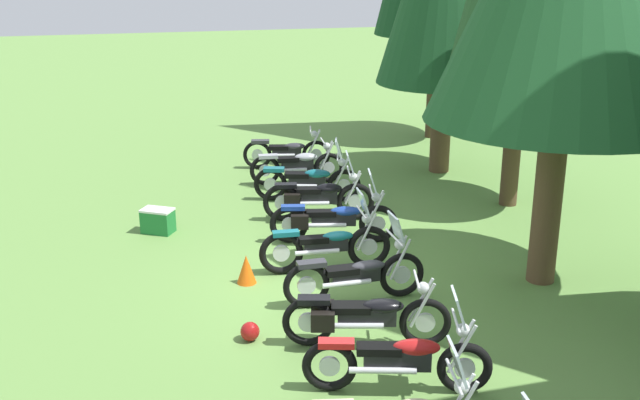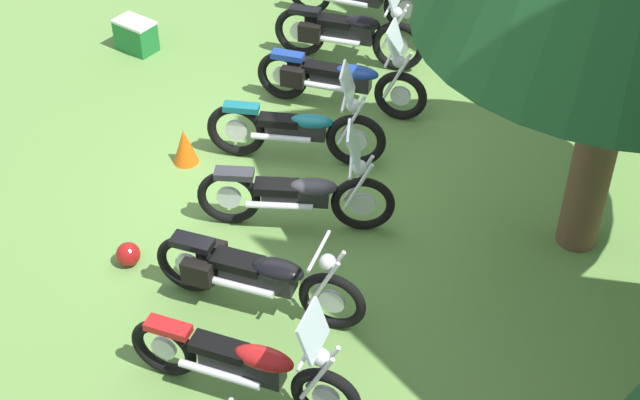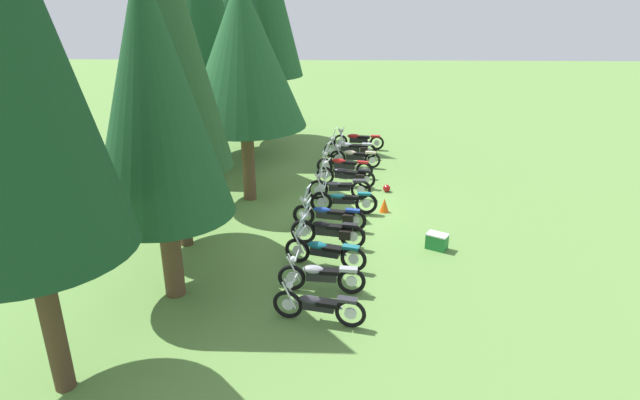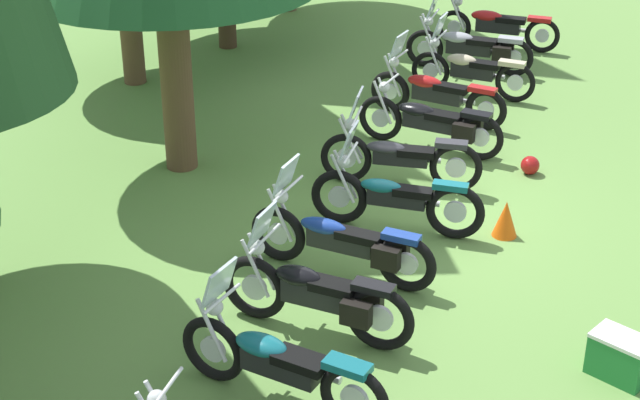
{
  "view_description": "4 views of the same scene",
  "coord_description": "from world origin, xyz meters",
  "px_view_note": "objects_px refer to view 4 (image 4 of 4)",
  "views": [
    {
      "loc": [
        10.8,
        -3.05,
        5.21
      ],
      "look_at": [
        -1.78,
        0.11,
        0.88
      ],
      "focal_mm": 42.61,
      "sensor_mm": 36.0,
      "label": 1
    },
    {
      "loc": [
        8.77,
        1.07,
        7.03
      ],
      "look_at": [
        0.8,
        0.36,
        0.54
      ],
      "focal_mm": 52.44,
      "sensor_mm": 36.0,
      "label": 2
    },
    {
      "loc": [
        -17.12,
        0.26,
        7.04
      ],
      "look_at": [
        -1.77,
        0.69,
        0.91
      ],
      "focal_mm": 29.92,
      "sensor_mm": 36.0,
      "label": 3
    },
    {
      "loc": [
        -11.84,
        -1.57,
        6.21
      ],
      "look_at": [
        -1.68,
        0.69,
        0.86
      ],
      "focal_mm": 56.07,
      "sensor_mm": 36.0,
      "label": 4
    }
  ],
  "objects_px": {
    "traffic_cone": "(506,219)",
    "dropped_helmet": "(530,165)",
    "motorcycle_8": "(435,93)",
    "motorcycle_9": "(471,69)",
    "motorcycle_6": "(399,156)",
    "motorcycle_11": "(497,25)",
    "motorcycle_2": "(278,362)",
    "motorcycle_4": "(343,241)",
    "picnic_cooler": "(620,357)",
    "motorcycle_3": "(317,294)",
    "motorcycle_5": "(394,197)",
    "motorcycle_10": "(471,47)",
    "motorcycle_7": "(432,122)"
  },
  "relations": [
    {
      "from": "motorcycle_3",
      "to": "motorcycle_9",
      "type": "bearing_deg",
      "value": -85.99
    },
    {
      "from": "motorcycle_5",
      "to": "picnic_cooler",
      "type": "xyz_separation_m",
      "value": [
        -2.55,
        -2.69,
        -0.23
      ]
    },
    {
      "from": "motorcycle_3",
      "to": "motorcycle_7",
      "type": "bearing_deg",
      "value": -85.5
    },
    {
      "from": "motorcycle_3",
      "to": "motorcycle_8",
      "type": "height_order",
      "value": "motorcycle_3"
    },
    {
      "from": "motorcycle_3",
      "to": "motorcycle_11",
      "type": "height_order",
      "value": "motorcycle_3"
    },
    {
      "from": "motorcycle_3",
      "to": "motorcycle_10",
      "type": "height_order",
      "value": "motorcycle_3"
    },
    {
      "from": "motorcycle_6",
      "to": "motorcycle_5",
      "type": "bearing_deg",
      "value": 95.45
    },
    {
      "from": "motorcycle_11",
      "to": "picnic_cooler",
      "type": "xyz_separation_m",
      "value": [
        -10.23,
        -1.88,
        -0.21
      ]
    },
    {
      "from": "motorcycle_2",
      "to": "picnic_cooler",
      "type": "relative_size",
      "value": 3.2
    },
    {
      "from": "motorcycle_3",
      "to": "motorcycle_9",
      "type": "relative_size",
      "value": 1.03
    },
    {
      "from": "motorcycle_6",
      "to": "traffic_cone",
      "type": "height_order",
      "value": "motorcycle_6"
    },
    {
      "from": "motorcycle_2",
      "to": "dropped_helmet",
      "type": "relative_size",
      "value": 8.27
    },
    {
      "from": "motorcycle_5",
      "to": "motorcycle_8",
      "type": "relative_size",
      "value": 0.99
    },
    {
      "from": "motorcycle_10",
      "to": "motorcycle_11",
      "type": "distance_m",
      "value": 1.51
    },
    {
      "from": "motorcycle_10",
      "to": "traffic_cone",
      "type": "xyz_separation_m",
      "value": [
        -6.06,
        -0.98,
        -0.23
      ]
    },
    {
      "from": "motorcycle_3",
      "to": "motorcycle_11",
      "type": "relative_size",
      "value": 0.93
    },
    {
      "from": "traffic_cone",
      "to": "motorcycle_6",
      "type": "bearing_deg",
      "value": 54.32
    },
    {
      "from": "motorcycle_4",
      "to": "motorcycle_8",
      "type": "distance_m",
      "value": 5.06
    },
    {
      "from": "motorcycle_8",
      "to": "motorcycle_2",
      "type": "bearing_deg",
      "value": 100.89
    },
    {
      "from": "motorcycle_6",
      "to": "picnic_cooler",
      "type": "relative_size",
      "value": 3.23
    },
    {
      "from": "motorcycle_4",
      "to": "picnic_cooler",
      "type": "xyz_separation_m",
      "value": [
        -1.31,
        -3.1,
        -0.22
      ]
    },
    {
      "from": "motorcycle_2",
      "to": "motorcycle_3",
      "type": "height_order",
      "value": "motorcycle_3"
    },
    {
      "from": "motorcycle_6",
      "to": "motorcycle_9",
      "type": "height_order",
      "value": "motorcycle_6"
    },
    {
      "from": "motorcycle_8",
      "to": "motorcycle_11",
      "type": "xyz_separation_m",
      "value": [
        3.88,
        -0.73,
        -0.01
      ]
    },
    {
      "from": "motorcycle_2",
      "to": "motorcycle_5",
      "type": "xyz_separation_m",
      "value": [
        3.7,
        -0.55,
        -0.01
      ]
    },
    {
      "from": "motorcycle_2",
      "to": "motorcycle_4",
      "type": "relative_size",
      "value": 0.96
    },
    {
      "from": "motorcycle_4",
      "to": "motorcycle_6",
      "type": "relative_size",
      "value": 1.03
    },
    {
      "from": "motorcycle_6",
      "to": "motorcycle_11",
      "type": "xyz_separation_m",
      "value": [
        6.41,
        -0.94,
        -0.01
      ]
    },
    {
      "from": "dropped_helmet",
      "to": "picnic_cooler",
      "type": "bearing_deg",
      "value": -167.34
    },
    {
      "from": "motorcycle_5",
      "to": "picnic_cooler",
      "type": "bearing_deg",
      "value": 139.93
    },
    {
      "from": "motorcycle_5",
      "to": "traffic_cone",
      "type": "distance_m",
      "value": 1.43
    },
    {
      "from": "traffic_cone",
      "to": "dropped_helmet",
      "type": "relative_size",
      "value": 1.77
    },
    {
      "from": "motorcycle_9",
      "to": "motorcycle_11",
      "type": "bearing_deg",
      "value": -85.35
    },
    {
      "from": "motorcycle_5",
      "to": "motorcycle_6",
      "type": "distance_m",
      "value": 1.27
    },
    {
      "from": "motorcycle_3",
      "to": "traffic_cone",
      "type": "xyz_separation_m",
      "value": [
        2.62,
        -1.85,
        -0.25
      ]
    },
    {
      "from": "motorcycle_4",
      "to": "motorcycle_11",
      "type": "bearing_deg",
      "value": -85.27
    },
    {
      "from": "motorcycle_4",
      "to": "motorcycle_6",
      "type": "height_order",
      "value": "motorcycle_6"
    },
    {
      "from": "motorcycle_6",
      "to": "dropped_helmet",
      "type": "relative_size",
      "value": 8.35
    },
    {
      "from": "motorcycle_2",
      "to": "motorcycle_8",
      "type": "height_order",
      "value": "motorcycle_2"
    },
    {
      "from": "motorcycle_5",
      "to": "motorcycle_11",
      "type": "xyz_separation_m",
      "value": [
        7.68,
        -0.81,
        -0.01
      ]
    },
    {
      "from": "motorcycle_6",
      "to": "motorcycle_9",
      "type": "bearing_deg",
      "value": -100.77
    },
    {
      "from": "motorcycle_3",
      "to": "traffic_cone",
      "type": "height_order",
      "value": "motorcycle_3"
    },
    {
      "from": "motorcycle_2",
      "to": "motorcycle_6",
      "type": "height_order",
      "value": "motorcycle_6"
    },
    {
      "from": "motorcycle_2",
      "to": "motorcycle_6",
      "type": "xyz_separation_m",
      "value": [
        4.96,
        -0.41,
        -0.01
      ]
    },
    {
      "from": "motorcycle_4",
      "to": "traffic_cone",
      "type": "xyz_separation_m",
      "value": [
        1.39,
        -1.82,
        -0.22
      ]
    },
    {
      "from": "motorcycle_4",
      "to": "motorcycle_2",
      "type": "bearing_deg",
      "value": 99.39
    },
    {
      "from": "traffic_cone",
      "to": "motorcycle_8",
      "type": "bearing_deg",
      "value": 20.06
    },
    {
      "from": "picnic_cooler",
      "to": "traffic_cone",
      "type": "height_order",
      "value": "traffic_cone"
    },
    {
      "from": "motorcycle_7",
      "to": "motorcycle_10",
      "type": "bearing_deg",
      "value": -79.56
    },
    {
      "from": "motorcycle_9",
      "to": "dropped_helmet",
      "type": "bearing_deg",
      "value": 121.4
    }
  ]
}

